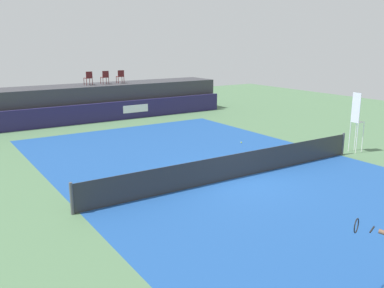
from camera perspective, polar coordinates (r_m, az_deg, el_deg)
ground_plane at (r=18.20m, az=0.01°, el=-2.15°), size 48.00×48.00×0.00m
court_inner at (r=15.88m, az=5.94°, el=-4.64°), size 12.00×22.00×0.00m
sponsor_wall at (r=27.27m, az=-12.13°, el=4.23°), size 18.00×0.22×1.20m
spectator_platform at (r=28.87m, az=-13.50°, el=5.69°), size 18.00×2.80×2.20m
spectator_chair_far_left at (r=28.45m, az=-13.93°, el=8.78°), size 0.48×0.48×0.89m
spectator_chair_left at (r=28.84m, az=-11.78°, el=8.96°), size 0.45×0.45×0.89m
spectator_chair_center at (r=29.28m, az=-9.73°, el=9.12°), size 0.47×0.47×0.89m
umpire_chair at (r=20.54m, az=21.49°, el=3.27°), size 0.46×0.46×2.76m
tennis_net at (r=15.74m, az=5.98°, el=-3.01°), size 12.40×0.02×0.95m
net_post_near at (r=12.95m, az=-16.09°, el=-7.16°), size 0.10×0.10×1.00m
net_post_far at (r=20.10m, az=19.88°, el=0.03°), size 0.10×0.10×1.00m
tennis_ball at (r=21.26m, az=6.73°, el=0.21°), size 0.07×0.07×0.07m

